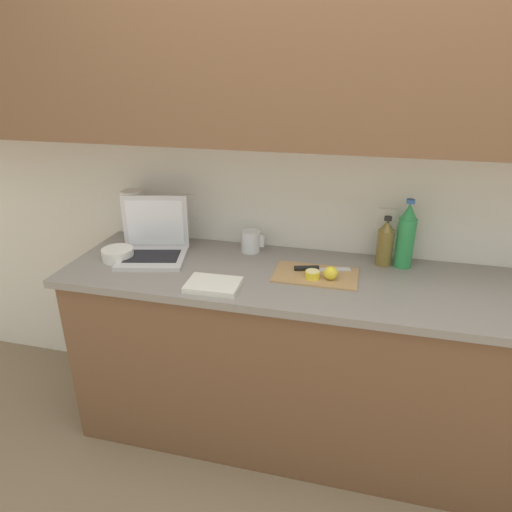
# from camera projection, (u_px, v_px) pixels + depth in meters

# --- Properties ---
(ground_plane) EXTENTS (12.00, 12.00, 0.00)m
(ground_plane) POSITION_uv_depth(u_px,v_px,m) (326.00, 436.00, 2.32)
(ground_plane) COLOR #847056
(ground_plane) RESTS_ON ground
(wall_back) EXTENTS (5.20, 0.38, 2.60)m
(wall_back) POSITION_uv_depth(u_px,v_px,m) (355.00, 112.00, 1.92)
(wall_back) COLOR white
(wall_back) RESTS_ON ground_plane
(counter_unit) EXTENTS (2.47, 0.64, 0.89)m
(counter_unit) POSITION_uv_depth(u_px,v_px,m) (337.00, 363.00, 2.14)
(counter_unit) COLOR brown
(counter_unit) RESTS_ON ground_plane
(laptop) EXTENTS (0.37, 0.33, 0.28)m
(laptop) POSITION_uv_depth(u_px,v_px,m) (153.00, 244.00, 2.18)
(laptop) COLOR silver
(laptop) RESTS_ON counter_unit
(cutting_board) EXTENTS (0.37, 0.22, 0.01)m
(cutting_board) POSITION_uv_depth(u_px,v_px,m) (316.00, 275.00, 2.00)
(cutting_board) COLOR tan
(cutting_board) RESTS_ON counter_unit
(knife) EXTENTS (0.25, 0.10, 0.02)m
(knife) POSITION_uv_depth(u_px,v_px,m) (313.00, 268.00, 2.04)
(knife) COLOR silver
(knife) RESTS_ON cutting_board
(lemon_half_cut) EXTENTS (0.06, 0.06, 0.03)m
(lemon_half_cut) POSITION_uv_depth(u_px,v_px,m) (312.00, 274.00, 1.96)
(lemon_half_cut) COLOR yellow
(lemon_half_cut) RESTS_ON cutting_board
(lemon_whole_beside) EXTENTS (0.06, 0.06, 0.06)m
(lemon_whole_beside) POSITION_uv_depth(u_px,v_px,m) (331.00, 273.00, 1.94)
(lemon_whole_beside) COLOR yellow
(lemon_whole_beside) RESTS_ON cutting_board
(bottle_green_soda) EXTENTS (0.08, 0.08, 0.32)m
(bottle_green_soda) POSITION_uv_depth(u_px,v_px,m) (406.00, 236.00, 2.04)
(bottle_green_soda) COLOR #2D934C
(bottle_green_soda) RESTS_ON counter_unit
(bottle_oil_tall) EXTENTS (0.07, 0.07, 0.23)m
(bottle_oil_tall) POSITION_uv_depth(u_px,v_px,m) (385.00, 243.00, 2.08)
(bottle_oil_tall) COLOR olive
(bottle_oil_tall) RESTS_ON counter_unit
(measuring_cup) EXTENTS (0.12, 0.10, 0.11)m
(measuring_cup) POSITION_uv_depth(u_px,v_px,m) (251.00, 241.00, 2.25)
(measuring_cup) COLOR silver
(measuring_cup) RESTS_ON counter_unit
(bowl_white) EXTENTS (0.15, 0.15, 0.06)m
(bowl_white) POSITION_uv_depth(u_px,v_px,m) (118.00, 254.00, 2.16)
(bowl_white) COLOR white
(bowl_white) RESTS_ON counter_unit
(paper_towel_roll) EXTENTS (0.11, 0.11, 0.26)m
(paper_towel_roll) POSITION_uv_depth(u_px,v_px,m) (134.00, 216.00, 2.36)
(paper_towel_roll) COLOR white
(paper_towel_roll) RESTS_ON counter_unit
(dish_towel) EXTENTS (0.22, 0.17, 0.02)m
(dish_towel) POSITION_uv_depth(u_px,v_px,m) (213.00, 285.00, 1.90)
(dish_towel) COLOR silver
(dish_towel) RESTS_ON counter_unit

